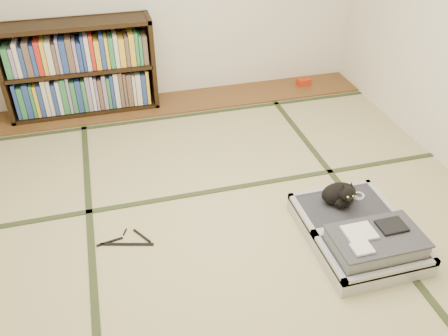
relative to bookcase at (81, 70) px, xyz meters
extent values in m
plane|color=tan|center=(0.95, -2.07, -0.45)|extent=(4.50, 4.50, 0.00)
cube|color=brown|center=(0.95, -0.07, -0.44)|extent=(4.00, 0.50, 0.02)
cube|color=#B7270E|center=(2.40, -0.04, -0.40)|extent=(0.16, 0.11, 0.07)
cube|color=#2D381E|center=(-0.05, -2.07, -0.45)|extent=(0.05, 4.50, 0.01)
cube|color=#2D381E|center=(1.95, -2.07, -0.45)|extent=(0.05, 4.50, 0.01)
cube|color=#2D381E|center=(0.95, -1.67, -0.45)|extent=(4.00, 0.05, 0.01)
cube|color=#2D381E|center=(0.95, -0.37, -0.45)|extent=(4.00, 0.05, 0.01)
cube|color=black|center=(-0.71, 0.00, 0.02)|extent=(0.04, 0.33, 0.94)
cube|color=black|center=(0.71, 0.00, 0.02)|extent=(0.04, 0.33, 0.94)
cube|color=black|center=(0.00, 0.00, -0.42)|extent=(1.46, 0.33, 0.04)
cube|color=black|center=(0.00, 0.00, 0.46)|extent=(1.46, 0.33, 0.04)
cube|color=black|center=(0.00, 0.00, 0.02)|extent=(1.39, 0.33, 0.03)
cube|color=black|center=(0.00, 0.16, 0.02)|extent=(1.46, 0.02, 0.94)
cube|color=gray|center=(0.00, -0.02, -0.20)|extent=(1.31, 0.23, 0.40)
cube|color=gray|center=(0.00, -0.02, 0.21)|extent=(1.31, 0.23, 0.35)
cube|color=#AEAFB3|center=(1.75, -2.70, -0.39)|extent=(0.68, 0.45, 0.12)
cube|color=#2F2F37|center=(1.75, -2.70, -0.36)|extent=(0.60, 0.38, 0.09)
cube|color=#AEAFB3|center=(1.75, -2.91, -0.33)|extent=(0.68, 0.04, 0.05)
cube|color=#AEAFB3|center=(1.75, -2.49, -0.33)|extent=(0.68, 0.04, 0.05)
cube|color=#AEAFB3|center=(1.43, -2.70, -0.33)|extent=(0.04, 0.45, 0.05)
cube|color=#AEAFB3|center=(2.07, -2.70, -0.33)|extent=(0.04, 0.45, 0.05)
cube|color=#AEAFB3|center=(1.75, -2.25, -0.39)|extent=(0.68, 0.45, 0.12)
cube|color=#2F2F37|center=(1.75, -2.25, -0.36)|extent=(0.60, 0.38, 0.09)
cube|color=#AEAFB3|center=(1.75, -2.45, -0.33)|extent=(0.68, 0.04, 0.05)
cube|color=#AEAFB3|center=(1.75, -2.04, -0.33)|extent=(0.68, 0.04, 0.05)
cube|color=#AEAFB3|center=(1.43, -2.25, -0.33)|extent=(0.04, 0.45, 0.05)
cube|color=#AEAFB3|center=(2.07, -2.25, -0.33)|extent=(0.04, 0.45, 0.05)
cylinder|color=black|center=(1.75, -2.47, -0.33)|extent=(0.61, 0.02, 0.02)
cube|color=gray|center=(1.75, -2.70, -0.28)|extent=(0.58, 0.35, 0.12)
cube|color=#3B3B43|center=(1.75, -2.70, -0.21)|extent=(0.60, 0.37, 0.01)
cube|color=silver|center=(1.65, -2.65, -0.19)|extent=(0.20, 0.16, 0.02)
cube|color=black|center=(1.88, -2.65, -0.19)|extent=(0.18, 0.14, 0.02)
cube|color=silver|center=(1.59, -2.79, -0.19)|extent=(0.13, 0.11, 0.02)
cube|color=white|center=(1.56, -2.92, -0.39)|extent=(0.05, 0.01, 0.04)
cube|color=white|center=(1.66, -2.92, -0.40)|extent=(0.05, 0.01, 0.03)
cube|color=orange|center=(1.98, -2.92, -0.39)|extent=(0.05, 0.01, 0.03)
cube|color=#197F33|center=(1.92, -2.92, -0.37)|extent=(0.04, 0.01, 0.03)
ellipsoid|color=black|center=(1.74, -2.20, -0.24)|extent=(0.26, 0.17, 0.16)
ellipsoid|color=black|center=(1.74, -2.27, -0.26)|extent=(0.13, 0.09, 0.09)
ellipsoid|color=black|center=(1.74, -2.30, -0.16)|extent=(0.11, 0.10, 0.11)
sphere|color=black|center=(1.74, -2.35, -0.18)|extent=(0.05, 0.05, 0.05)
cone|color=black|center=(1.70, -2.28, -0.11)|extent=(0.04, 0.05, 0.05)
cone|color=black|center=(1.77, -2.28, -0.11)|extent=(0.04, 0.05, 0.05)
sphere|color=#A5BF33|center=(1.72, -2.35, -0.15)|extent=(0.02, 0.02, 0.02)
sphere|color=#A5BF33|center=(1.76, -2.35, -0.15)|extent=(0.02, 0.02, 0.02)
cylinder|color=black|center=(1.83, -2.12, -0.30)|extent=(0.16, 0.09, 0.03)
torus|color=white|center=(1.91, -2.18, -0.32)|extent=(0.09, 0.09, 0.01)
torus|color=white|center=(1.92, -2.18, -0.31)|extent=(0.08, 0.08, 0.01)
cube|color=black|center=(0.19, -2.10, -0.44)|extent=(0.37, 0.12, 0.01)
cube|color=black|center=(0.08, -2.05, -0.44)|extent=(0.19, 0.05, 0.01)
cube|color=black|center=(0.30, -2.05, -0.44)|extent=(0.11, 0.17, 0.01)
cylinder|color=black|center=(0.19, -1.97, -0.44)|extent=(0.04, 0.06, 0.01)
camera|label=1|loc=(0.21, -4.60, 1.89)|focal=38.00mm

